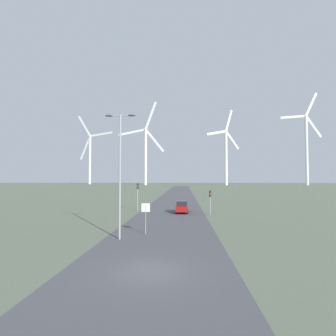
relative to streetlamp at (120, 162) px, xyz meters
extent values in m
plane|color=#5B6651|center=(3.59, -7.49, -6.69)|extent=(600.00, 600.00, 0.00)
cube|color=#47474C|center=(3.59, 40.51, -6.69)|extent=(10.00, 240.00, 0.01)
cylinder|color=#93999E|center=(0.00, 0.00, -1.28)|extent=(0.18, 0.18, 10.83)
cylinder|color=#93999E|center=(0.00, 0.00, 4.09)|extent=(2.01, 0.10, 0.10)
ellipsoid|color=#4C4C51|center=(-1.01, 0.00, 4.09)|extent=(0.70, 0.32, 0.20)
ellipsoid|color=#4C4C51|center=(1.01, 0.00, 4.09)|extent=(0.70, 0.32, 0.20)
cylinder|color=#93999E|center=(1.96, 2.11, -5.33)|extent=(0.07, 0.07, 2.73)
cube|color=white|center=(1.96, 2.09, -4.20)|extent=(0.81, 0.01, 0.81)
cube|color=red|center=(1.96, 2.11, -4.20)|extent=(0.76, 0.02, 0.76)
cylinder|color=#93999E|center=(-2.06, 20.31, -4.48)|extent=(0.11, 0.11, 4.43)
cube|color=black|center=(-2.06, 20.31, -2.72)|extent=(0.28, 0.24, 0.90)
sphere|color=red|center=(-2.06, 20.17, -2.45)|extent=(0.16, 0.16, 0.16)
sphere|color=gold|center=(-2.06, 20.17, -2.72)|extent=(0.16, 0.16, 0.16)
sphere|color=green|center=(-2.06, 20.17, -2.99)|extent=(0.16, 0.16, 0.16)
cylinder|color=#93999E|center=(9.34, 15.70, -4.94)|extent=(0.11, 0.11, 3.51)
cube|color=black|center=(9.34, 15.70, -3.64)|extent=(0.28, 0.24, 0.90)
sphere|color=red|center=(9.34, 15.56, -3.37)|extent=(0.16, 0.16, 0.16)
sphere|color=gold|center=(9.34, 15.56, -3.64)|extent=(0.16, 0.16, 0.16)
sphere|color=green|center=(9.34, 15.56, -3.91)|extent=(0.16, 0.16, 0.16)
cube|color=maroon|center=(5.23, 17.77, -5.96)|extent=(1.83, 4.11, 0.80)
cube|color=#1E2328|center=(5.23, 17.62, -5.21)|extent=(1.57, 2.11, 0.70)
cylinder|color=black|center=(4.40, 19.04, -6.36)|extent=(0.22, 0.66, 0.66)
cylinder|color=black|center=(6.06, 19.04, -6.36)|extent=(0.22, 0.66, 0.66)
cylinder|color=black|center=(4.40, 16.50, -6.36)|extent=(0.22, 0.66, 0.66)
cylinder|color=black|center=(6.06, 16.50, -6.36)|extent=(0.22, 0.66, 0.66)
cylinder|color=white|center=(-83.59, 220.47, 16.18)|extent=(2.20, 2.20, 45.75)
sphere|color=white|center=(-83.59, 220.47, 39.06)|extent=(2.60, 2.60, 2.60)
cube|color=white|center=(-71.64, 216.61, 40.02)|extent=(22.95, 7.85, 3.63)
cube|color=white|center=(-90.37, 222.66, 49.45)|extent=(14.41, 5.09, 20.73)
cube|color=white|center=(-88.77, 222.15, 27.69)|extent=(11.52, 4.15, 22.33)
cylinder|color=white|center=(-25.71, 189.57, 16.09)|extent=(2.20, 2.20, 45.58)
sphere|color=white|center=(-25.71, 189.57, 38.88)|extent=(2.60, 2.60, 2.60)
cube|color=white|center=(-37.72, 191.33, 36.92)|extent=(23.11, 3.86, 5.49)
cube|color=white|center=(-18.03, 188.45, 29.35)|extent=(16.01, 2.83, 19.19)
cube|color=white|center=(-21.38, 188.94, 50.37)|extent=(9.93, 1.94, 22.41)
cylinder|color=white|center=(38.53, 183.58, 14.49)|extent=(2.20, 2.20, 42.37)
sphere|color=white|center=(38.53, 183.58, 35.68)|extent=(2.60, 2.60, 2.60)
cube|color=white|center=(44.04, 186.56, 28.70)|extent=(11.67, 6.63, 14.20)
cube|color=white|center=(41.10, 184.97, 44.60)|extent=(6.52, 3.84, 17.16)
cube|color=white|center=(30.46, 179.21, 33.75)|extent=(15.59, 8.75, 5.36)
cylinder|color=white|center=(102.11, 188.86, 20.71)|extent=(2.20, 2.20, 54.81)
sphere|color=white|center=(102.11, 188.86, 48.11)|extent=(2.60, 2.60, 2.60)
cube|color=white|center=(108.09, 189.31, 39.45)|extent=(12.72, 1.44, 17.29)
cube|color=white|center=(106.61, 189.20, 57.63)|extent=(10.10, 1.25, 18.64)
cube|color=white|center=(91.64, 188.08, 47.26)|extent=(19.83, 1.98, 3.40)
camera|label=1|loc=(5.56, -22.49, -1.46)|focal=28.00mm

